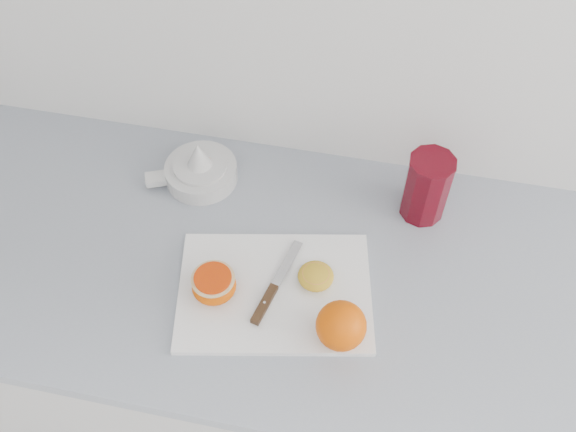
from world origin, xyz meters
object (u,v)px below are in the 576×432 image
at_px(counter, 300,367).
at_px(half_orange, 214,285).
at_px(cutting_board, 275,291).
at_px(citrus_juicer, 200,170).
at_px(red_tumbler, 426,189).

height_order(counter, half_orange, half_orange).
relative_size(cutting_board, citrus_juicer, 1.87).
bearing_deg(cutting_board, citrus_juicer, 131.27).
relative_size(cutting_board, half_orange, 4.36).
height_order(cutting_board, half_orange, half_orange).
height_order(citrus_juicer, red_tumbler, red_tumbler).
xyz_separation_m(half_orange, red_tumbler, (0.35, 0.28, 0.03)).
bearing_deg(counter, half_orange, -147.40).
xyz_separation_m(counter, cutting_board, (-0.04, -0.07, 0.45)).
bearing_deg(counter, cutting_board, -121.13).
bearing_deg(half_orange, citrus_juicer, 111.68).
height_order(cutting_board, red_tumbler, red_tumbler).
xyz_separation_m(counter, red_tumbler, (0.21, 0.18, 0.51)).
height_order(counter, citrus_juicer, citrus_juicer).
xyz_separation_m(counter, half_orange, (-0.15, -0.09, 0.48)).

